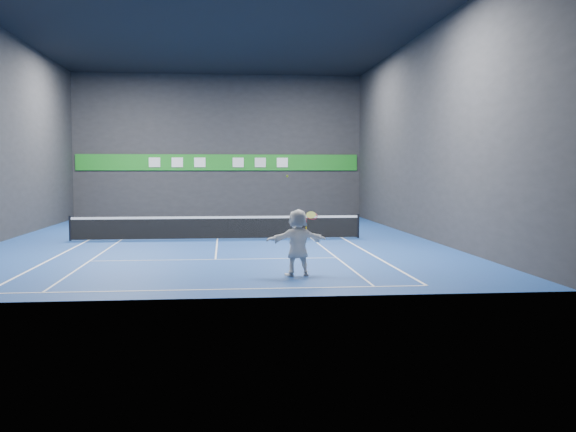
{
  "coord_description": "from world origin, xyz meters",
  "views": [
    {
      "loc": [
        0.3,
        -27.79,
        2.95
      ],
      "look_at": [
        2.36,
        -7.23,
        1.5
      ],
      "focal_mm": 40.0,
      "sensor_mm": 36.0,
      "label": 1
    }
  ],
  "objects": [
    {
      "name": "ceiling",
      "position": [
        0.0,
        0.0,
        9.0
      ],
      "size": [
        26.0,
        26.0,
        0.0
      ],
      "primitive_type": "plane",
      "color": "black",
      "rests_on": "ground"
    },
    {
      "name": "sideline_singles_right",
      "position": [
        4.11,
        0.0,
        0.0
      ],
      "size": [
        0.06,
        23.78,
        0.01
      ],
      "primitive_type": "cube",
      "color": "white",
      "rests_on": "ground"
    },
    {
      "name": "baseline_far",
      "position": [
        0.0,
        11.89,
        0.0
      ],
      "size": [
        10.98,
        0.08,
        0.01
      ],
      "primitive_type": "cube",
      "color": "white",
      "rests_on": "ground"
    },
    {
      "name": "center_service_line",
      "position": [
        0.0,
        0.0,
        0.0
      ],
      "size": [
        0.06,
        12.8,
        0.01
      ],
      "primitive_type": "cube",
      "color": "white",
      "rests_on": "ground"
    },
    {
      "name": "baseline_near",
      "position": [
        0.0,
        -11.89,
        0.0
      ],
      "size": [
        10.98,
        0.08,
        0.01
      ],
      "primitive_type": "cube",
      "color": "white",
      "rests_on": "ground"
    },
    {
      "name": "service_line_near",
      "position": [
        0.0,
        -6.4,
        0.0
      ],
      "size": [
        8.23,
        0.06,
        0.01
      ],
      "primitive_type": "cube",
      "color": "white",
      "rests_on": "ground"
    },
    {
      "name": "service_line_far",
      "position": [
        0.0,
        6.4,
        0.0
      ],
      "size": [
        8.23,
        0.06,
        0.01
      ],
      "primitive_type": "cube",
      "color": "white",
      "rests_on": "ground"
    },
    {
      "name": "sponsor_banner",
      "position": [
        0.0,
        12.93,
        3.5
      ],
      "size": [
        17.64,
        0.11,
        1.0
      ],
      "color": "#1C8220",
      "rests_on": "wall_back"
    },
    {
      "name": "tennis_net",
      "position": [
        0.0,
        0.0,
        0.54
      ],
      "size": [
        12.5,
        0.1,
        1.07
      ],
      "color": "black",
      "rests_on": "ground"
    },
    {
      "name": "tennis_ball",
      "position": [
        2.06,
        -9.95,
        2.81
      ],
      "size": [
        0.07,
        0.07,
        0.07
      ],
      "primitive_type": "sphere",
      "color": "#AFDC24",
      "rests_on": "player"
    },
    {
      "name": "ground",
      "position": [
        0.0,
        0.0,
        0.0
      ],
      "size": [
        26.0,
        26.0,
        0.0
      ],
      "primitive_type": "plane",
      "color": "navy",
      "rests_on": "ground"
    },
    {
      "name": "sideline_doubles_right",
      "position": [
        5.49,
        0.0,
        0.0
      ],
      "size": [
        0.08,
        23.78,
        0.01
      ],
      "primitive_type": "cube",
      "color": "white",
      "rests_on": "ground"
    },
    {
      "name": "wall_back",
      "position": [
        0.0,
        13.0,
        4.5
      ],
      "size": [
        18.0,
        0.1,
        9.0
      ],
      "primitive_type": "cube",
      "color": "#262628",
      "rests_on": "ground"
    },
    {
      "name": "wall_front",
      "position": [
        0.0,
        -13.0,
        4.5
      ],
      "size": [
        18.0,
        0.1,
        9.0
      ],
      "primitive_type": "cube",
      "color": "#262628",
      "rests_on": "ground"
    },
    {
      "name": "tennis_racket",
      "position": [
        2.74,
        -9.91,
        1.64
      ],
      "size": [
        0.43,
        0.34,
        0.62
      ],
      "color": "red",
      "rests_on": "player"
    },
    {
      "name": "sideline_singles_left",
      "position": [
        -4.11,
        0.0,
        0.0
      ],
      "size": [
        0.06,
        23.78,
        0.01
      ],
      "primitive_type": "cube",
      "color": "white",
      "rests_on": "ground"
    },
    {
      "name": "player",
      "position": [
        2.36,
        -9.96,
        0.94
      ],
      "size": [
        1.82,
        0.83,
        1.89
      ],
      "primitive_type": "imported",
      "rotation": [
        0.0,
        0.0,
        3.3
      ],
      "color": "white",
      "rests_on": "ground"
    },
    {
      "name": "wall_right",
      "position": [
        9.0,
        0.0,
        4.5
      ],
      "size": [
        0.1,
        26.0,
        9.0
      ],
      "primitive_type": "cube",
      "color": "#262628",
      "rests_on": "ground"
    },
    {
      "name": "sideline_doubles_left",
      "position": [
        -5.49,
        0.0,
        0.0
      ],
      "size": [
        0.08,
        23.78,
        0.01
      ],
      "primitive_type": "cube",
      "color": "white",
      "rests_on": "ground"
    }
  ]
}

